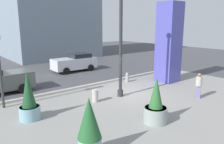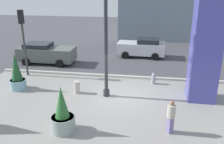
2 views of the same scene
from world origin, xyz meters
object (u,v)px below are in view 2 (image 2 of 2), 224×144
(art_pillar_blue, at_px, (206,47))
(potted_plant_curbside, at_px, (62,115))
(fire_hydrant, at_px, (153,79))
(car_passing_lane, at_px, (142,48))
(concrete_bollard, at_px, (77,87))
(traffic_light_far_side, at_px, (23,33))
(potted_plant_near_right, at_px, (17,75))
(pedestrian_crossing, at_px, (171,115))
(car_curb_east, at_px, (46,53))
(lamp_post, at_px, (106,39))

(art_pillar_blue, height_order, potted_plant_curbside, art_pillar_blue)
(fire_hydrant, distance_m, car_passing_lane, 6.29)
(art_pillar_blue, distance_m, concrete_bollard, 7.62)
(art_pillar_blue, height_order, traffic_light_far_side, art_pillar_blue)
(fire_hydrant, bearing_deg, car_passing_lane, 99.35)
(potted_plant_near_right, height_order, fire_hydrant, potted_plant_near_right)
(fire_hydrant, xyz_separation_m, traffic_light_far_side, (-8.88, 0.25, 2.71))
(fire_hydrant, xyz_separation_m, concrete_bollard, (-4.53, -2.15, 0.01))
(traffic_light_far_side, bearing_deg, pedestrian_crossing, -31.10)
(concrete_bollard, relative_size, pedestrian_crossing, 0.48)
(pedestrian_crossing, bearing_deg, concrete_bollard, 147.14)
(concrete_bollard, bearing_deg, car_passing_lane, 67.20)
(car_curb_east, bearing_deg, pedestrian_crossing, -42.83)
(art_pillar_blue, relative_size, car_curb_east, 1.32)
(potted_plant_near_right, bearing_deg, fire_hydrant, 14.47)
(traffic_light_far_side, bearing_deg, concrete_bollard, -28.90)
(car_passing_lane, bearing_deg, fire_hydrant, -80.65)
(fire_hydrant, relative_size, pedestrian_crossing, 0.48)
(lamp_post, height_order, car_curb_east, lamp_post)
(potted_plant_curbside, bearing_deg, lamp_post, 71.78)
(lamp_post, xyz_separation_m, art_pillar_blue, (5.33, 0.50, -0.37))
(art_pillar_blue, bearing_deg, car_curb_east, 156.35)
(fire_hydrant, relative_size, concrete_bollard, 1.00)
(lamp_post, xyz_separation_m, traffic_light_far_side, (-6.17, 2.54, -0.30))
(concrete_bollard, bearing_deg, fire_hydrant, 25.42)
(car_curb_east, bearing_deg, lamp_post, -42.44)
(concrete_bollard, xyz_separation_m, pedestrian_crossing, (5.25, -3.39, 0.49))
(lamp_post, relative_size, fire_hydrant, 9.25)
(concrete_bollard, height_order, traffic_light_far_side, traffic_light_far_side)
(potted_plant_near_right, bearing_deg, car_curb_east, 93.89)
(lamp_post, distance_m, car_curb_east, 8.45)
(traffic_light_far_side, bearing_deg, car_curb_east, 85.73)
(pedestrian_crossing, bearing_deg, potted_plant_curbside, -172.58)
(lamp_post, height_order, potted_plant_curbside, lamp_post)
(traffic_light_far_side, bearing_deg, art_pillar_blue, -10.03)
(traffic_light_far_side, xyz_separation_m, car_curb_east, (0.22, 2.91, -2.23))
(art_pillar_blue, bearing_deg, concrete_bollard, -177.04)
(concrete_bollard, bearing_deg, art_pillar_blue, 2.96)
(potted_plant_near_right, relative_size, car_curb_east, 0.51)
(concrete_bollard, distance_m, pedestrian_crossing, 6.26)
(art_pillar_blue, distance_m, fire_hydrant, 4.13)
(potted_plant_near_right, relative_size, fire_hydrant, 3.09)
(potted_plant_curbside, height_order, traffic_light_far_side, traffic_light_far_side)
(potted_plant_curbside, height_order, pedestrian_crossing, potted_plant_curbside)
(concrete_bollard, distance_m, traffic_light_far_side, 5.66)
(potted_plant_near_right, relative_size, traffic_light_far_side, 0.51)
(pedestrian_crossing, bearing_deg, car_curb_east, 137.17)
(fire_hydrant, bearing_deg, car_curb_east, 159.98)
(potted_plant_curbside, relative_size, concrete_bollard, 2.88)
(fire_hydrant, height_order, concrete_bollard, same)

